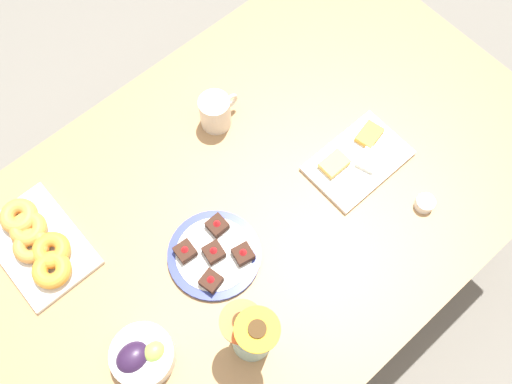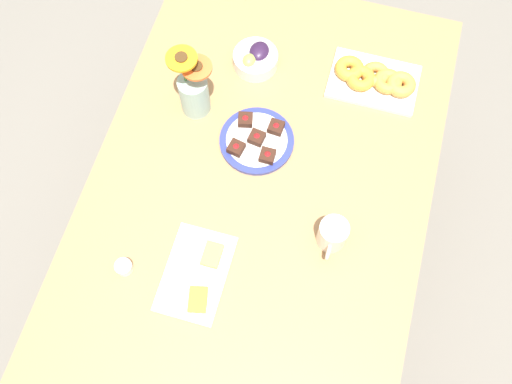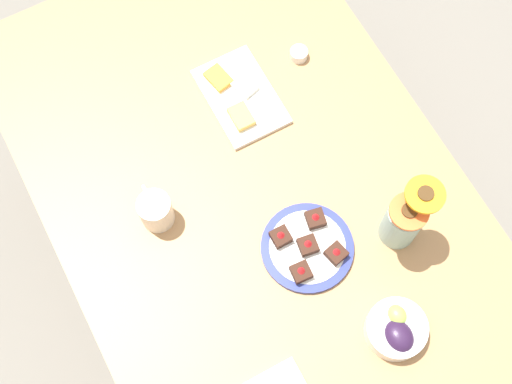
{
  "view_description": "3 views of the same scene",
  "coord_description": "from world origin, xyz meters",
  "px_view_note": "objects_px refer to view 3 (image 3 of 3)",
  "views": [
    {
      "loc": [
        -0.38,
        -0.43,
        2.08
      ],
      "look_at": [
        0.0,
        0.0,
        0.78
      ],
      "focal_mm": 40.0,
      "sensor_mm": 36.0,
      "label": 1
    },
    {
      "loc": [
        0.6,
        0.17,
        2.29
      ],
      "look_at": [
        0.0,
        0.0,
        0.78
      ],
      "focal_mm": 40.0,
      "sensor_mm": 36.0,
      "label": 2
    },
    {
      "loc": [
        -0.55,
        0.29,
        2.42
      ],
      "look_at": [
        0.0,
        0.0,
        0.78
      ],
      "focal_mm": 50.0,
      "sensor_mm": 36.0,
      "label": 3
    }
  ],
  "objects_px": {
    "coffee_mug": "(156,210)",
    "grape_bowl": "(396,330)",
    "cheese_platter": "(239,96)",
    "jam_cup_honey": "(299,54)",
    "dessert_plate": "(307,247)",
    "flower_vase": "(403,221)",
    "dining_table": "(256,209)"
  },
  "relations": [
    {
      "from": "dining_table",
      "to": "coffee_mug",
      "type": "relative_size",
      "value": 13.61
    },
    {
      "from": "dining_table",
      "to": "cheese_platter",
      "type": "distance_m",
      "value": 0.3
    },
    {
      "from": "grape_bowl",
      "to": "jam_cup_honey",
      "type": "relative_size",
      "value": 2.99
    },
    {
      "from": "jam_cup_honey",
      "to": "dessert_plate",
      "type": "distance_m",
      "value": 0.54
    },
    {
      "from": "dessert_plate",
      "to": "flower_vase",
      "type": "relative_size",
      "value": 0.9
    },
    {
      "from": "grape_bowl",
      "to": "flower_vase",
      "type": "bearing_deg",
      "value": -33.42
    },
    {
      "from": "jam_cup_honey",
      "to": "dessert_plate",
      "type": "height_order",
      "value": "dessert_plate"
    },
    {
      "from": "dining_table",
      "to": "grape_bowl",
      "type": "bearing_deg",
      "value": -164.27
    },
    {
      "from": "dessert_plate",
      "to": "flower_vase",
      "type": "distance_m",
      "value": 0.24
    },
    {
      "from": "cheese_platter",
      "to": "flower_vase",
      "type": "relative_size",
      "value": 1.02
    },
    {
      "from": "cheese_platter",
      "to": "jam_cup_honey",
      "type": "distance_m",
      "value": 0.2
    },
    {
      "from": "jam_cup_honey",
      "to": "flower_vase",
      "type": "relative_size",
      "value": 0.19
    },
    {
      "from": "jam_cup_honey",
      "to": "grape_bowl",
      "type": "bearing_deg",
      "value": 167.41
    },
    {
      "from": "jam_cup_honey",
      "to": "flower_vase",
      "type": "distance_m",
      "value": 0.56
    },
    {
      "from": "coffee_mug",
      "to": "dessert_plate",
      "type": "relative_size",
      "value": 0.51
    },
    {
      "from": "dessert_plate",
      "to": "flower_vase",
      "type": "height_order",
      "value": "flower_vase"
    },
    {
      "from": "flower_vase",
      "to": "coffee_mug",
      "type": "bearing_deg",
      "value": 57.94
    },
    {
      "from": "grape_bowl",
      "to": "flower_vase",
      "type": "distance_m",
      "value": 0.25
    },
    {
      "from": "cheese_platter",
      "to": "dessert_plate",
      "type": "height_order",
      "value": "dessert_plate"
    },
    {
      "from": "coffee_mug",
      "to": "jam_cup_honey",
      "type": "distance_m",
      "value": 0.59
    },
    {
      "from": "cheese_platter",
      "to": "flower_vase",
      "type": "distance_m",
      "value": 0.55
    },
    {
      "from": "dining_table",
      "to": "coffee_mug",
      "type": "height_order",
      "value": "coffee_mug"
    },
    {
      "from": "cheese_platter",
      "to": "jam_cup_honey",
      "type": "height_order",
      "value": "cheese_platter"
    },
    {
      "from": "grape_bowl",
      "to": "dessert_plate",
      "type": "relative_size",
      "value": 0.63
    },
    {
      "from": "flower_vase",
      "to": "dessert_plate",
      "type": "bearing_deg",
      "value": 72.44
    },
    {
      "from": "grape_bowl",
      "to": "flower_vase",
      "type": "height_order",
      "value": "flower_vase"
    },
    {
      "from": "grape_bowl",
      "to": "dessert_plate",
      "type": "distance_m",
      "value": 0.29
    },
    {
      "from": "coffee_mug",
      "to": "flower_vase",
      "type": "xyz_separation_m",
      "value": [
        -0.31,
        -0.5,
        0.04
      ]
    },
    {
      "from": "coffee_mug",
      "to": "flower_vase",
      "type": "height_order",
      "value": "flower_vase"
    },
    {
      "from": "dining_table",
      "to": "grape_bowl",
      "type": "height_order",
      "value": "grape_bowl"
    },
    {
      "from": "coffee_mug",
      "to": "dessert_plate",
      "type": "xyz_separation_m",
      "value": [
        -0.25,
        -0.29,
        -0.04
      ]
    },
    {
      "from": "coffee_mug",
      "to": "grape_bowl",
      "type": "xyz_separation_m",
      "value": [
        -0.52,
        -0.37,
        -0.02
      ]
    }
  ]
}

